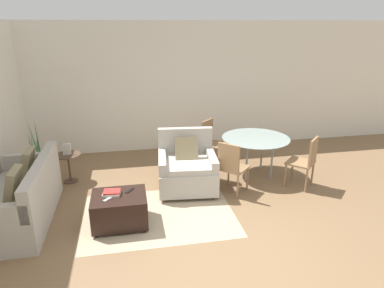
{
  "coord_description": "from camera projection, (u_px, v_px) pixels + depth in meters",
  "views": [
    {
      "loc": [
        -1.07,
        -3.54,
        2.67
      ],
      "look_at": [
        -0.03,
        1.83,
        0.75
      ],
      "focal_mm": 32.0,
      "sensor_mm": 36.0,
      "label": 1
    }
  ],
  "objects": [
    {
      "name": "ground_plane",
      "position": [
        222.0,
        246.0,
        4.35
      ],
      "size": [
        20.0,
        20.0,
        0.0
      ],
      "primitive_type": "plane",
      "color": "brown"
    },
    {
      "name": "wall_back",
      "position": [
        176.0,
        87.0,
        7.42
      ],
      "size": [
        12.0,
        0.06,
        2.75
      ],
      "color": "white",
      "rests_on": "ground_plane"
    },
    {
      "name": "area_rug",
      "position": [
        159.0,
        215.0,
        5.06
      ],
      "size": [
        2.2,
        1.59,
        0.01
      ],
      "color": "tan",
      "rests_on": "ground_plane"
    },
    {
      "name": "couch",
      "position": [
        22.0,
        200.0,
        4.84
      ],
      "size": [
        0.85,
        1.83,
        0.93
      ],
      "color": "#B2ADA3",
      "rests_on": "ground_plane"
    },
    {
      "name": "armchair",
      "position": [
        187.0,
        169.0,
        5.77
      ],
      "size": [
        1.03,
        1.01,
        0.98
      ],
      "color": "#B2ADA3",
      "rests_on": "ground_plane"
    },
    {
      "name": "ottoman",
      "position": [
        120.0,
        209.0,
        4.76
      ],
      "size": [
        0.75,
        0.61,
        0.45
      ],
      "color": "black",
      "rests_on": "ground_plane"
    },
    {
      "name": "book_stack",
      "position": [
        112.0,
        193.0,
        4.7
      ],
      "size": [
        0.26,
        0.2,
        0.06
      ],
      "color": "beige",
      "rests_on": "ottoman"
    },
    {
      "name": "tv_remote_primary",
      "position": [
        130.0,
        190.0,
        4.82
      ],
      "size": [
        0.13,
        0.16,
        0.01
      ],
      "color": "black",
      "rests_on": "ottoman"
    },
    {
      "name": "tv_remote_secondary",
      "position": [
        108.0,
        199.0,
        4.59
      ],
      "size": [
        0.14,
        0.14,
        0.01
      ],
      "color": "#B7B7BC",
      "rests_on": "ottoman"
    },
    {
      "name": "potted_plant",
      "position": [
        39.0,
        170.0,
        6.07
      ],
      "size": [
        0.39,
        0.39,
        1.17
      ],
      "color": "maroon",
      "rests_on": "ground_plane"
    },
    {
      "name": "side_table",
      "position": [
        69.0,
        162.0,
        6.02
      ],
      "size": [
        0.45,
        0.45,
        0.52
      ],
      "color": "#4C3828",
      "rests_on": "ground_plane"
    },
    {
      "name": "picture_frame",
      "position": [
        67.0,
        149.0,
        5.94
      ],
      "size": [
        0.14,
        0.07,
        0.2
      ],
      "color": "silver",
      "rests_on": "side_table"
    },
    {
      "name": "dining_table",
      "position": [
        256.0,
        141.0,
        6.22
      ],
      "size": [
        1.22,
        1.22,
        0.73
      ],
      "color": "#8C9E99",
      "rests_on": "ground_plane"
    },
    {
      "name": "dining_chair_near_left",
      "position": [
        231.0,
        165.0,
        5.54
      ],
      "size": [
        0.59,
        0.59,
        0.9
      ],
      "color": "#93704C",
      "rests_on": "ground_plane"
    },
    {
      "name": "dining_chair_near_right",
      "position": [
        306.0,
        159.0,
        5.77
      ],
      "size": [
        0.59,
        0.59,
        0.9
      ],
      "color": "#93704C",
      "rests_on": "ground_plane"
    },
    {
      "name": "dining_chair_far_left",
      "position": [
        211.0,
        139.0,
        6.76
      ],
      "size": [
        0.59,
        0.59,
        0.9
      ],
      "color": "#93704C",
      "rests_on": "ground_plane"
    }
  ]
}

